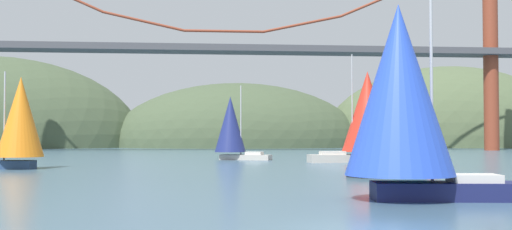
% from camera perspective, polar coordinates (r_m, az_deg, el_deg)
% --- Properties ---
extents(ground_plane, '(360.00, 360.00, 0.00)m').
position_cam_1_polar(ground_plane, '(19.75, 8.20, -10.37)').
color(ground_plane, '#426075').
extents(headland_right, '(67.08, 44.00, 41.46)m').
position_cam_1_polar(headland_right, '(167.00, 17.49, -2.80)').
color(headland_right, '#4C5B3D').
rests_on(headland_right, ground_plane).
extents(headland_center, '(63.95, 44.00, 31.88)m').
position_cam_1_polar(headland_center, '(154.33, -1.72, -2.96)').
color(headland_center, '#425138').
rests_on(headland_center, ground_plane).
extents(suspension_bridge, '(139.29, 6.00, 41.66)m').
position_cam_1_polar(suspension_bridge, '(115.33, -2.97, 6.52)').
color(suspension_bridge, brown).
rests_on(suspension_bridge, ground_plane).
extents(sailboat_red_spinnaker, '(5.95, 7.30, 7.35)m').
position_cam_1_polar(sailboat_red_spinnaker, '(58.53, 14.80, -1.36)').
color(sailboat_red_spinnaker, white).
rests_on(sailboat_red_spinnaker, ground_plane).
extents(sailboat_orange_sail, '(7.51, 4.39, 8.47)m').
position_cam_1_polar(sailboat_orange_sail, '(57.23, -21.13, -0.47)').
color(sailboat_orange_sail, navy).
rests_on(sailboat_orange_sail, ground_plane).
extents(sailboat_scarlet_sail, '(9.78, 6.23, 11.67)m').
position_cam_1_polar(sailboat_scarlet_sail, '(67.76, 10.19, 0.12)').
color(sailboat_scarlet_sail, '#B7B2A8').
rests_on(sailboat_scarlet_sail, ground_plane).
extents(sailboat_blue_spinnaker, '(8.30, 5.48, 10.14)m').
position_cam_1_polar(sailboat_blue_spinnaker, '(28.65, 13.37, 1.77)').
color(sailboat_blue_spinnaker, '#191E4C').
rests_on(sailboat_blue_spinnaker, ground_plane).
extents(sailboat_teal_sail, '(7.49, 5.42, 8.70)m').
position_cam_1_polar(sailboat_teal_sail, '(46.05, 13.74, -0.14)').
color(sailboat_teal_sail, black).
rests_on(sailboat_teal_sail, ground_plane).
extents(sailboat_navy_sail, '(7.34, 5.15, 8.82)m').
position_cam_1_polar(sailboat_navy_sail, '(73.34, -2.28, -1.08)').
color(sailboat_navy_sail, '#B7B2A8').
rests_on(sailboat_navy_sail, ground_plane).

